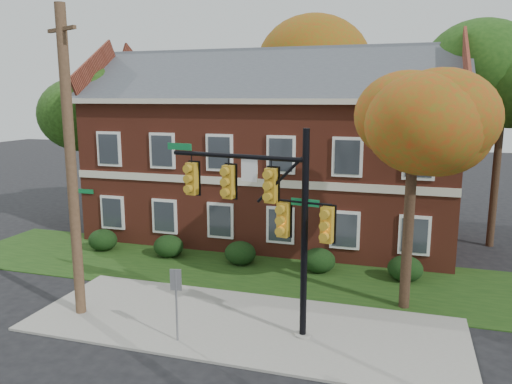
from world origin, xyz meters
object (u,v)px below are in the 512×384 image
(hedge_center, at_px, (240,253))
(tree_far_rear, at_px, (324,73))
(apartment_building, at_px, (272,142))
(sign_post, at_px, (176,293))
(tree_left_rear, at_px, (97,109))
(hedge_far_right, at_px, (405,269))
(utility_pole, at_px, (71,165))
(hedge_right, at_px, (319,260))
(tree_near_right, at_px, (422,117))
(traffic_signal, at_px, (269,208))
(hedge_left, at_px, (169,246))
(hedge_far_left, at_px, (103,240))

(hedge_center, relative_size, tree_far_rear, 0.12)
(apartment_building, bearing_deg, sign_post, -87.73)
(hedge_center, distance_m, tree_left_rear, 12.23)
(hedge_far_right, xyz_separation_m, utility_pole, (-10.55, -6.47, 4.62))
(hedge_center, bearing_deg, tree_left_rear, 156.96)
(hedge_right, height_order, tree_near_right, tree_near_right)
(hedge_right, relative_size, sign_post, 0.60)
(hedge_far_right, height_order, traffic_signal, traffic_signal)
(hedge_left, relative_size, tree_left_rear, 0.16)
(hedge_left, bearing_deg, hedge_far_left, 180.00)
(apartment_building, height_order, hedge_right, apartment_building)
(hedge_center, relative_size, tree_near_right, 0.16)
(apartment_building, height_order, hedge_far_right, apartment_building)
(hedge_center, xyz_separation_m, tree_near_right, (7.22, -2.83, 6.14))
(hedge_far_left, height_order, hedge_left, same)
(hedge_far_left, relative_size, hedge_left, 1.00)
(hedge_center, distance_m, utility_pole, 8.70)
(tree_far_rear, bearing_deg, hedge_far_right, -66.63)
(hedge_far_right, bearing_deg, tree_far_rear, 113.37)
(sign_post, bearing_deg, hedge_right, 54.04)
(hedge_right, relative_size, utility_pole, 0.14)
(hedge_far_left, height_order, hedge_right, same)
(hedge_right, relative_size, tree_near_right, 0.16)
(hedge_center, relative_size, sign_post, 0.60)
(hedge_far_left, bearing_deg, hedge_far_right, 0.00)
(tree_left_rear, distance_m, tree_far_rear, 14.40)
(apartment_building, distance_m, sign_post, 13.07)
(hedge_right, distance_m, tree_near_right, 7.72)
(hedge_right, bearing_deg, hedge_left, 180.00)
(hedge_far_left, relative_size, hedge_center, 1.00)
(hedge_far_left, height_order, tree_near_right, tree_near_right)
(hedge_left, bearing_deg, tree_left_rear, 146.41)
(hedge_far_right, relative_size, sign_post, 0.60)
(hedge_far_left, distance_m, tree_near_right, 15.75)
(apartment_building, bearing_deg, hedge_center, -90.00)
(hedge_right, bearing_deg, hedge_far_right, 0.00)
(hedge_left, bearing_deg, hedge_center, 0.00)
(hedge_center, height_order, sign_post, sign_post)
(sign_post, bearing_deg, hedge_left, 104.75)
(tree_left_rear, height_order, utility_pole, utility_pole)
(tree_near_right, height_order, utility_pole, utility_pole)
(tree_near_right, relative_size, tree_left_rear, 0.97)
(hedge_far_right, distance_m, utility_pole, 13.21)
(tree_left_rear, relative_size, traffic_signal, 1.38)
(hedge_far_left, xyz_separation_m, utility_pole, (3.45, -6.47, 4.62))
(hedge_center, relative_size, hedge_far_right, 1.00)
(apartment_building, height_order, hedge_left, apartment_building)
(hedge_far_left, bearing_deg, tree_near_right, -11.27)
(hedge_left, height_order, tree_left_rear, tree_left_rear)
(tree_far_rear, height_order, sign_post, tree_far_rear)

